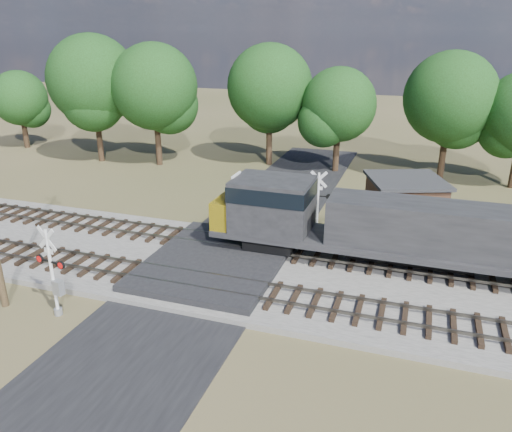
% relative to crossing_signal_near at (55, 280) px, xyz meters
% --- Properties ---
extents(ground, '(160.00, 160.00, 0.00)m').
position_rel_crossing_signal_near_xyz_m(ground, '(4.87, 6.18, -1.79)').
color(ground, '#434726').
rests_on(ground, ground).
extents(ballast_bed, '(140.00, 10.00, 0.30)m').
position_rel_crossing_signal_near_xyz_m(ballast_bed, '(14.87, 6.68, -1.64)').
color(ballast_bed, gray).
rests_on(ballast_bed, ground).
extents(road, '(7.00, 60.00, 0.08)m').
position_rel_crossing_signal_near_xyz_m(road, '(4.87, 6.18, -1.75)').
color(road, black).
rests_on(road, ground).
extents(crossing_panel, '(7.00, 9.00, 0.62)m').
position_rel_crossing_signal_near_xyz_m(crossing_panel, '(4.87, 6.68, -1.48)').
color(crossing_panel, '#262628').
rests_on(crossing_panel, ground).
extents(track_near, '(140.00, 2.60, 0.33)m').
position_rel_crossing_signal_near_xyz_m(track_near, '(8.00, 4.18, -1.38)').
color(track_near, black).
rests_on(track_near, ballast_bed).
extents(track_far, '(140.00, 2.60, 0.33)m').
position_rel_crossing_signal_near_xyz_m(track_far, '(8.00, 9.18, -1.38)').
color(track_far, black).
rests_on(track_far, ballast_bed).
extents(crossing_signal_near, '(1.72, 0.46, 4.31)m').
position_rel_crossing_signal_near_xyz_m(crossing_signal_near, '(0.00, 0.00, 0.00)').
color(crossing_signal_near, silver).
rests_on(crossing_signal_near, ground).
extents(crossing_signal_far, '(1.69, 0.38, 4.19)m').
position_rel_crossing_signal_near_xyz_m(crossing_signal_far, '(8.95, 12.97, -0.05)').
color(crossing_signal_far, silver).
rests_on(crossing_signal_far, ground).
extents(equipment_shed, '(5.96, 5.96, 3.15)m').
position_rel_crossing_signal_near_xyz_m(equipment_shed, '(14.05, 16.67, -0.20)').
color(equipment_shed, '#43271C').
rests_on(equipment_shed, ground).
extents(treeline, '(78.14, 12.09, 11.91)m').
position_rel_crossing_signal_near_xyz_m(treeline, '(9.98, 27.19, 4.97)').
color(treeline, black).
rests_on(treeline, ground).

